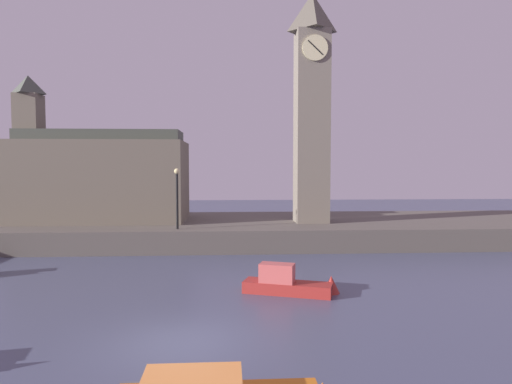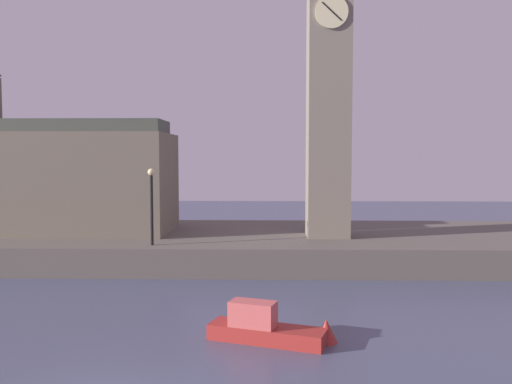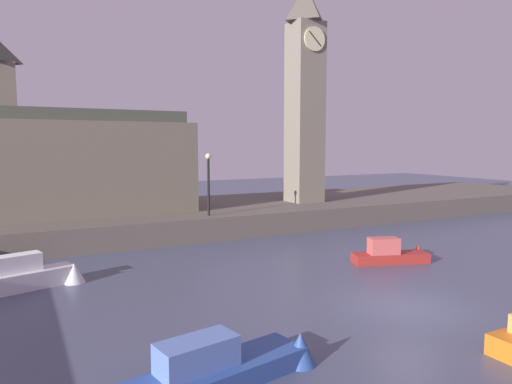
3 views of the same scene
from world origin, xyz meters
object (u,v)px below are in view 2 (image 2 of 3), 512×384
clock_tower (328,86)px  streetlamp (152,198)px  boat_dinghy_red (277,329)px  parliament_hall (64,176)px

clock_tower → streetlamp: clock_tower is taller
boat_dinghy_red → streetlamp: bearing=122.3°
clock_tower → parliament_hall: (-15.81, 1.71, -5.14)m
clock_tower → boat_dinghy_red: bearing=-103.0°
clock_tower → parliament_hall: clock_tower is taller
parliament_hall → streetlamp: parliament_hall is taller
parliament_hall → boat_dinghy_red: bearing=-49.6°
clock_tower → boat_dinghy_red: clock_tower is taller
streetlamp → boat_dinghy_red: streetlamp is taller
clock_tower → streetlamp: bearing=-160.6°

